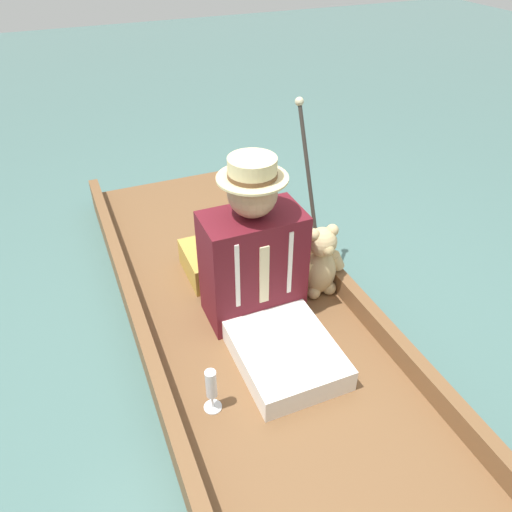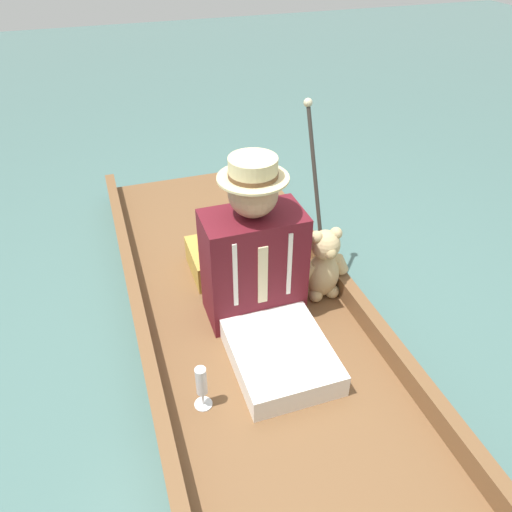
{
  "view_description": "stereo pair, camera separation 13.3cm",
  "coord_description": "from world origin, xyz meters",
  "px_view_note": "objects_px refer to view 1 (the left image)",
  "views": [
    {
      "loc": [
        0.67,
        1.61,
        1.79
      ],
      "look_at": [
        -0.03,
        -0.07,
        0.48
      ],
      "focal_mm": 35.0,
      "sensor_mm": 36.0,
      "label": 1
    },
    {
      "loc": [
        0.55,
        1.66,
        1.79
      ],
      "look_at": [
        -0.03,
        -0.07,
        0.48
      ],
      "focal_mm": 35.0,
      "sensor_mm": 36.0,
      "label": 2
    }
  ],
  "objects_px": {
    "wine_glass": "(211,387)",
    "walking_cane": "(309,181)",
    "seated_person": "(260,273)",
    "teddy_bear": "(321,263)"
  },
  "relations": [
    {
      "from": "seated_person",
      "to": "wine_glass",
      "type": "distance_m",
      "value": 0.57
    },
    {
      "from": "teddy_bear",
      "to": "walking_cane",
      "type": "relative_size",
      "value": 0.44
    },
    {
      "from": "wine_glass",
      "to": "seated_person",
      "type": "bearing_deg",
      "value": -133.25
    },
    {
      "from": "seated_person",
      "to": "teddy_bear",
      "type": "distance_m",
      "value": 0.39
    },
    {
      "from": "wine_glass",
      "to": "walking_cane",
      "type": "xyz_separation_m",
      "value": [
        -0.78,
        -0.73,
        0.39
      ]
    },
    {
      "from": "wine_glass",
      "to": "walking_cane",
      "type": "distance_m",
      "value": 1.14
    },
    {
      "from": "teddy_bear",
      "to": "wine_glass",
      "type": "xyz_separation_m",
      "value": [
        0.74,
        0.48,
        -0.06
      ]
    },
    {
      "from": "wine_glass",
      "to": "walking_cane",
      "type": "height_order",
      "value": "walking_cane"
    },
    {
      "from": "seated_person",
      "to": "walking_cane",
      "type": "relative_size",
      "value": 0.91
    },
    {
      "from": "seated_person",
      "to": "walking_cane",
      "type": "bearing_deg",
      "value": -129.21
    }
  ]
}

